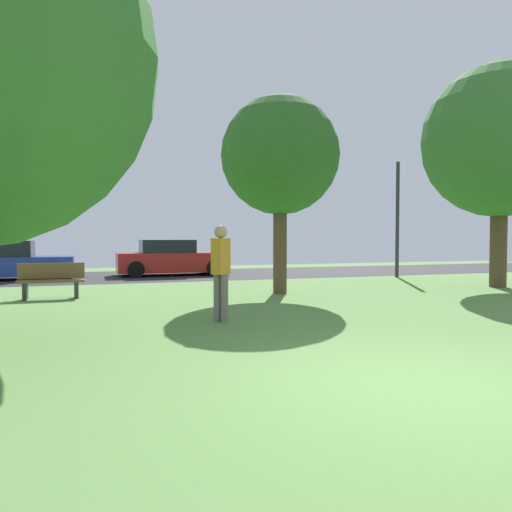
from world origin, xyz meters
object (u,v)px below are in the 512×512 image
oak_tree_right (280,156)px  person_thrower (221,268)px  street_lamp_post (397,220)px  park_bench (51,280)px  birch_tree_lone (500,141)px  parked_car_red (171,259)px  parked_car_blue (6,262)px

oak_tree_right → person_thrower: size_ratio=3.07×
street_lamp_post → person_thrower: bearing=-140.0°
person_thrower → park_bench: person_thrower is taller
birch_tree_lone → street_lamp_post: (-0.70, 4.32, -2.29)m
birch_tree_lone → person_thrower: (-9.83, -3.34, -3.55)m
park_bench → street_lamp_post: bearing=-166.5°
parked_car_red → park_bench: 7.95m
person_thrower → parked_car_red: size_ratio=0.40×
oak_tree_right → parked_car_blue: (-7.92, 7.26, -3.14)m
birch_tree_lone → parked_car_red: (-8.92, 8.16, -3.87)m
person_thrower → parked_car_blue: 12.35m
park_bench → parked_car_blue: bearing=-73.0°
birch_tree_lone → person_thrower: bearing=-161.2°
birch_tree_lone → oak_tree_right: bearing=175.2°
person_thrower → parked_car_blue: (-5.19, 11.20, -0.34)m
park_bench → street_lamp_post: street_lamp_post is taller
birch_tree_lone → park_bench: bearing=174.0°
birch_tree_lone → street_lamp_post: birch_tree_lone is taller
oak_tree_right → person_thrower: bearing=-124.7°
birch_tree_lone → street_lamp_post: bearing=99.2°
oak_tree_right → person_thrower: (-2.73, -3.94, -2.80)m
street_lamp_post → oak_tree_right: bearing=-149.8°
park_bench → birch_tree_lone: bearing=174.0°
parked_car_red → park_bench: size_ratio=2.77×
parked_car_blue → park_bench: size_ratio=2.86×
parked_car_blue → person_thrower: bearing=-65.1°
parked_car_red → park_bench: (-4.13, -6.79, -0.21)m
parked_car_red → street_lamp_post: size_ratio=0.99×
person_thrower → parked_car_red: (0.92, 11.50, -0.32)m
birch_tree_lone → park_bench: (-13.04, 1.37, -4.07)m
parked_car_red → street_lamp_post: 9.21m
parked_car_red → street_lamp_post: street_lamp_post is taller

